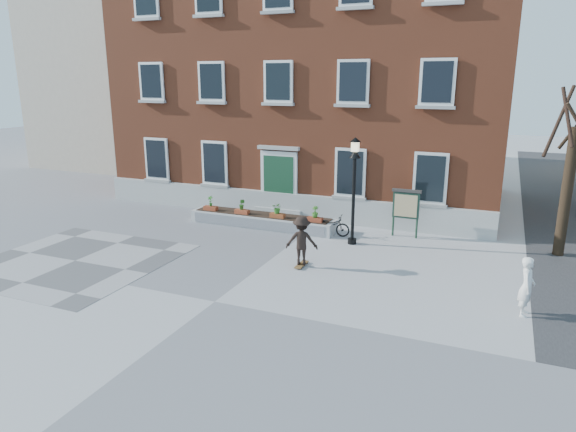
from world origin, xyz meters
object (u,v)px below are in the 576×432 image
at_px(bystander, 527,287).
at_px(notice_board, 406,205).
at_px(bicycle, 330,225).
at_px(skateboarder, 302,241).
at_px(lamp_post, 354,176).

relative_size(bystander, notice_board, 0.84).
bearing_deg(notice_board, bystander, -53.77).
bearing_deg(bicycle, skateboarder, 179.17).
height_order(lamp_post, notice_board, lamp_post).
height_order(bicycle, notice_board, notice_board).
bearing_deg(lamp_post, notice_board, 44.58).
bearing_deg(bystander, bicycle, 58.70).
height_order(lamp_post, skateboarder, lamp_post).
distance_m(notice_board, skateboarder, 5.18).
bearing_deg(lamp_post, skateboarder, -106.45).
relative_size(bystander, lamp_post, 0.40).
bearing_deg(bystander, notice_board, 39.30).
relative_size(bystander, skateboarder, 0.94).
xyz_separation_m(lamp_post, notice_board, (1.63, 1.60, -1.28)).
xyz_separation_m(notice_board, skateboarder, (-2.49, -4.53, -0.39)).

